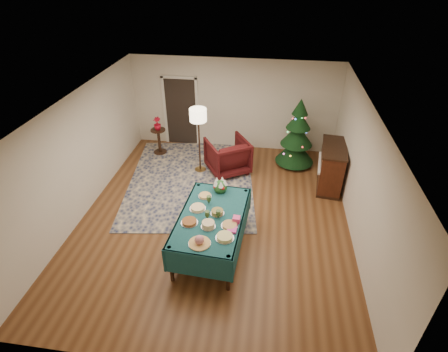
# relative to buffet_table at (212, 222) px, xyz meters

# --- Properties ---
(room_shell) EXTENTS (7.00, 7.00, 7.00)m
(room_shell) POSITION_rel_buffet_table_xyz_m (-0.11, 0.98, 0.68)
(room_shell) COLOR #593319
(room_shell) RESTS_ON ground
(doorway) EXTENTS (1.08, 0.04, 2.16)m
(doorway) POSITION_rel_buffet_table_xyz_m (-1.71, 4.47, 0.42)
(doorway) COLOR black
(doorway) RESTS_ON ground
(rug) EXTENTS (3.75, 4.60, 0.02)m
(rug) POSITION_rel_buffet_table_xyz_m (-0.98, 2.38, -0.66)
(rug) COLOR #121D44
(rug) RESTS_ON ground
(buffet_table) EXTENTS (1.39, 2.23, 0.84)m
(buffet_table) POSITION_rel_buffet_table_xyz_m (0.00, 0.00, 0.00)
(buffet_table) COLOR black
(buffet_table) RESTS_ON ground
(platter_0) EXTENTS (0.40, 0.40, 0.18)m
(platter_0) POSITION_rel_buffet_table_xyz_m (-0.07, -0.78, 0.24)
(platter_0) COLOR silver
(platter_0) RESTS_ON buffet_table
(platter_1) EXTENTS (0.34, 0.34, 0.07)m
(platter_1) POSITION_rel_buffet_table_xyz_m (0.34, -0.58, 0.20)
(platter_1) COLOR silver
(platter_1) RESTS_ON buffet_table
(platter_2) EXTENTS (0.33, 0.33, 0.06)m
(platter_2) POSITION_rel_buffet_table_xyz_m (-0.38, -0.26, 0.19)
(platter_2) COLOR silver
(platter_2) RESTS_ON buffet_table
(platter_3) EXTENTS (0.28, 0.28, 0.11)m
(platter_3) POSITION_rel_buffet_table_xyz_m (-0.00, -0.32, 0.22)
(platter_3) COLOR silver
(platter_3) RESTS_ON buffet_table
(platter_4) EXTENTS (0.32, 0.32, 0.05)m
(platter_4) POSITION_rel_buffet_table_xyz_m (0.38, -0.24, 0.19)
(platter_4) COLOR silver
(platter_4) RESTS_ON buffet_table
(platter_5) EXTENTS (0.33, 0.33, 0.06)m
(platter_5) POSITION_rel_buffet_table_xyz_m (-0.31, 0.18, 0.19)
(platter_5) COLOR silver
(platter_5) RESTS_ON buffet_table
(platter_6) EXTENTS (0.27, 0.27, 0.08)m
(platter_6) POSITION_rel_buffet_table_xyz_m (0.10, 0.08, 0.20)
(platter_6) COLOR silver
(platter_6) RESTS_ON buffet_table
(platter_7) EXTENTS (0.28, 0.28, 0.05)m
(platter_7) POSITION_rel_buffet_table_xyz_m (-0.24, 0.61, 0.19)
(platter_7) COLOR silver
(platter_7) RESTS_ON buffet_table
(goblet_0) EXTENTS (0.09, 0.09, 0.20)m
(goblet_0) POSITION_rel_buffet_table_xyz_m (-0.12, 0.36, 0.27)
(goblet_0) COLOR #2D471E
(goblet_0) RESTS_ON buffet_table
(goblet_1) EXTENTS (0.09, 0.09, 0.20)m
(goblet_1) POSITION_rel_buffet_table_xyz_m (0.15, -0.06, 0.27)
(goblet_1) COLOR #2D471E
(goblet_1) RESTS_ON buffet_table
(goblet_2) EXTENTS (0.09, 0.09, 0.20)m
(goblet_2) POSITION_rel_buffet_table_xyz_m (-0.06, -0.12, 0.27)
(goblet_2) COLOR #2D471E
(goblet_2) RESTS_ON buffet_table
(napkin_stack) EXTENTS (0.18, 0.18, 0.04)m
(napkin_stack) POSITION_rel_buffet_table_xyz_m (0.45, -0.36, 0.19)
(napkin_stack) COLOR #E33FA4
(napkin_stack) RESTS_ON buffet_table
(gift_box) EXTENTS (0.14, 0.14, 0.11)m
(gift_box) POSITION_rel_buffet_table_xyz_m (0.50, -0.10, 0.22)
(gift_box) COLOR #F04285
(gift_box) RESTS_ON buffet_table
(centerpiece) EXTENTS (0.30, 0.30, 0.35)m
(centerpiece) POSITION_rel_buffet_table_xyz_m (0.04, 0.84, 0.31)
(centerpiece) COLOR #1E4C1E
(centerpiece) RESTS_ON buffet_table
(armchair) EXTENTS (1.36, 1.34, 1.05)m
(armchair) POSITION_rel_buffet_table_xyz_m (-0.09, 2.99, -0.15)
(armchair) COLOR #3F0D0F
(armchair) RESTS_ON ground
(floor_lamp) EXTENTS (0.44, 0.44, 1.81)m
(floor_lamp) POSITION_rel_buffet_table_xyz_m (-0.84, 2.93, 0.86)
(floor_lamp) COLOR #A57F3F
(floor_lamp) RESTS_ON ground
(side_table) EXTENTS (0.43, 0.43, 0.77)m
(side_table) POSITION_rel_buffet_table_xyz_m (-2.24, 3.73, -0.30)
(side_table) COLOR black
(side_table) RESTS_ON ground
(potted_plant) EXTENTS (0.21, 0.38, 0.21)m
(potted_plant) POSITION_rel_buffet_table_xyz_m (-2.24, 3.73, 0.20)
(potted_plant) COLOR red
(potted_plant) RESTS_ON side_table
(christmas_tree) EXTENTS (1.29, 1.29, 1.95)m
(christmas_tree) POSITION_rel_buffet_table_xyz_m (1.74, 3.66, 0.21)
(christmas_tree) COLOR black
(christmas_tree) RESTS_ON ground
(piano) EXTENTS (0.75, 1.37, 1.13)m
(piano) POSITION_rel_buffet_table_xyz_m (2.59, 2.67, -0.12)
(piano) COLOR black
(piano) RESTS_ON ground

